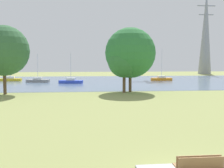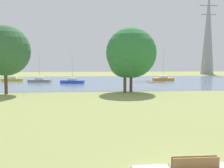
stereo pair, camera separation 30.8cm
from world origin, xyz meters
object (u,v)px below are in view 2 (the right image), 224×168
at_px(tree_west_far, 5,51).
at_px(electricity_pylon, 208,32).
at_px(sailboat_gray, 40,80).
at_px(sailboat_yellow, 12,79).
at_px(sailboat_blue, 72,81).
at_px(tree_east_near, 131,53).
at_px(bench_facing_water, 192,167).
at_px(tree_mid_shore, 125,61).
at_px(sailboat_orange, 163,79).

relative_size(tree_west_far, electricity_pylon, 0.32).
distance_m(sailboat_gray, sailboat_yellow, 7.97).
bearing_deg(electricity_pylon, sailboat_gray, -148.78).
bearing_deg(sailboat_blue, tree_east_near, -58.87).
bearing_deg(tree_west_far, sailboat_yellow, 103.62).
height_order(sailboat_yellow, sailboat_blue, sailboat_blue).
relative_size(sailboat_blue, tree_west_far, 0.66).
bearing_deg(sailboat_gray, bench_facing_water, -73.31).
xyz_separation_m(tree_mid_shore, electricity_pylon, (35.91, 51.53, 10.14)).
bearing_deg(tree_mid_shore, sailboat_gray, 128.00).
relative_size(tree_mid_shore, electricity_pylon, 0.24).
bearing_deg(sailboat_blue, tree_west_far, -115.03).
distance_m(sailboat_orange, sailboat_gray, 28.00).
height_order(sailboat_gray, tree_east_near, tree_east_near).
distance_m(sailboat_blue, electricity_pylon, 58.14).
bearing_deg(sailboat_yellow, tree_west_far, -76.38).
relative_size(bench_facing_water, tree_mid_shore, 0.26).
relative_size(sailboat_gray, electricity_pylon, 0.21).
height_order(bench_facing_water, tree_east_near, tree_east_near).
relative_size(bench_facing_water, sailboat_gray, 0.30).
relative_size(tree_east_near, electricity_pylon, 0.32).
bearing_deg(sailboat_orange, bench_facing_water, -104.65).
relative_size(sailboat_gray, sailboat_blue, 0.97).
bearing_deg(electricity_pylon, tree_mid_shore, -124.87).
height_order(sailboat_gray, sailboat_blue, sailboat_blue).
xyz_separation_m(sailboat_blue, tree_mid_shore, (8.58, -16.91, 4.07)).
height_order(sailboat_blue, electricity_pylon, electricity_pylon).
height_order(tree_east_near, electricity_pylon, electricity_pylon).
bearing_deg(tree_east_near, bench_facing_water, -94.41).
xyz_separation_m(bench_facing_water, tree_mid_shore, (1.21, 28.38, 4.05)).
distance_m(sailboat_orange, sailboat_yellow, 34.77).
distance_m(sailboat_orange, tree_east_near, 24.87).
distance_m(sailboat_gray, tree_mid_shore, 25.95).
bearing_deg(bench_facing_water, tree_west_far, 118.84).
bearing_deg(tree_east_near, electricity_pylon, 55.42).
height_order(bench_facing_water, sailboat_gray, sailboat_gray).
distance_m(tree_west_far, tree_mid_shore, 16.71).
xyz_separation_m(bench_facing_water, sailboat_orange, (13.33, 50.98, -0.00)).
bearing_deg(electricity_pylon, tree_east_near, -124.58).
bearing_deg(tree_mid_shore, electricity_pylon, 55.13).
distance_m(sailboat_gray, tree_east_near, 26.11).
relative_size(bench_facing_water, sailboat_orange, 0.25).
bearing_deg(sailboat_yellow, sailboat_blue, -27.75).
xyz_separation_m(sailboat_gray, tree_mid_shore, (15.78, -20.20, 4.07)).
xyz_separation_m(bench_facing_water, electricity_pylon, (37.13, 79.92, 14.19)).
distance_m(tree_west_far, electricity_pylon, 74.37).
height_order(bench_facing_water, tree_west_far, tree_west_far).
relative_size(sailboat_orange, tree_west_far, 0.77).
bearing_deg(sailboat_gray, tree_west_far, -92.40).
xyz_separation_m(sailboat_gray, sailboat_yellow, (-6.83, 4.09, -0.01)).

